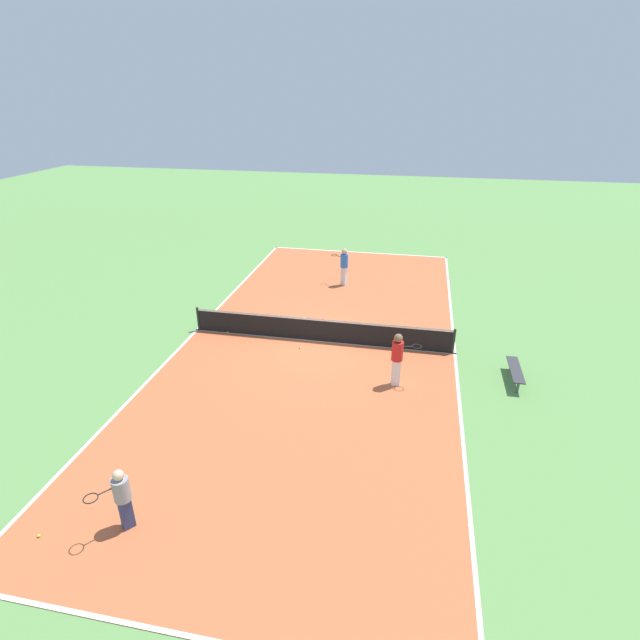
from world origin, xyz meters
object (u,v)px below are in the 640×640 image
player_coach_red (397,356)px  tennis_ball_midcourt (300,348)px  tennis_ball_right_alley (228,332)px  tennis_ball_near_net (39,536)px  player_near_blue (344,264)px  tennis_ball_left_sideline (399,361)px  tennis_net (320,329)px  bench (515,371)px  player_baseline_gray (122,496)px

player_coach_red → tennis_ball_midcourt: bearing=142.0°
tennis_ball_midcourt → tennis_ball_right_alley: bearing=-12.4°
player_coach_red → tennis_ball_near_net: bearing=-144.9°
player_near_blue → tennis_ball_midcourt: size_ratio=26.85×
tennis_ball_midcourt → tennis_ball_near_net: 9.98m
player_coach_red → tennis_ball_left_sideline: size_ratio=26.79×
tennis_net → player_near_blue: size_ratio=5.40×
player_near_blue → tennis_ball_right_alley: (3.63, 6.10, -1.03)m
player_near_blue → tennis_ball_left_sideline: size_ratio=26.85×
tennis_ball_midcourt → bench: bearing=174.2°
bench → tennis_ball_left_sideline: bearing=-97.3°
bench → player_near_blue: 10.18m
tennis_ball_left_sideline → tennis_net: bearing=-18.5°
player_baseline_gray → tennis_ball_midcourt: bearing=-153.4°
player_near_blue → tennis_ball_near_net: player_near_blue is taller
player_near_blue → tennis_ball_midcourt: 6.87m
tennis_net → tennis_ball_near_net: size_ratio=144.86×
player_baseline_gray → tennis_ball_midcourt: (-1.78, -8.70, -0.85)m
player_baseline_gray → tennis_ball_right_alley: player_baseline_gray is taller
player_coach_red → player_baseline_gray: player_coach_red is taller
bench → player_near_blue: bearing=-137.8°
player_coach_red → player_baseline_gray: 8.78m
bench → tennis_net: bearing=-102.4°
player_baseline_gray → tennis_ball_near_net: player_baseline_gray is taller
player_baseline_gray → tennis_ball_left_sideline: bearing=-174.4°
tennis_ball_left_sideline → tennis_ball_right_alley: (6.69, -0.94, 0.00)m
tennis_ball_left_sideline → tennis_ball_near_net: size_ratio=1.00×
tennis_net → tennis_ball_left_sideline: bearing=161.5°
player_baseline_gray → player_near_blue: (-2.35, -15.47, 0.18)m
tennis_ball_midcourt → tennis_ball_left_sideline: size_ratio=1.00×
bench → tennis_ball_midcourt: 7.43m
tennis_ball_left_sideline → tennis_ball_right_alley: bearing=-8.0°
tennis_ball_near_net → tennis_ball_right_alley: same height
player_near_blue → tennis_net: bearing=116.6°
player_coach_red → tennis_ball_right_alley: player_coach_red is taller
player_baseline_gray → tennis_ball_right_alley: size_ratio=22.79×
tennis_ball_midcourt → tennis_ball_right_alley: (3.06, -0.67, 0.00)m
tennis_net → tennis_ball_right_alley: tennis_net is taller
tennis_net → player_coach_red: 3.94m
player_baseline_gray → tennis_ball_midcourt: size_ratio=22.79×
player_baseline_gray → player_near_blue: 15.65m
tennis_ball_midcourt → tennis_ball_near_net: size_ratio=1.00×
tennis_ball_right_alley → tennis_ball_left_sideline: bearing=172.0°
bench → tennis_ball_near_net: 13.88m
player_coach_red → tennis_ball_midcourt: 4.13m
player_coach_red → tennis_ball_left_sideline: player_coach_red is taller
tennis_net → player_coach_red: player_coach_red is taller
player_coach_red → player_baseline_gray: size_ratio=1.18×
tennis_net → tennis_ball_midcourt: size_ratio=144.86×
player_coach_red → tennis_ball_near_net: size_ratio=26.79×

